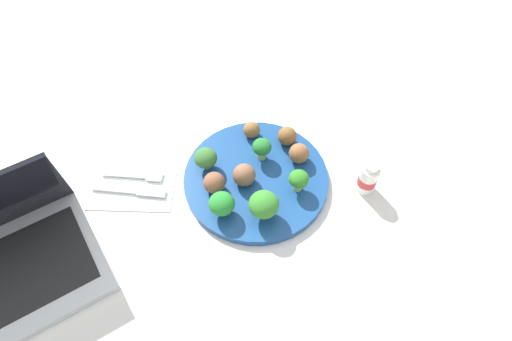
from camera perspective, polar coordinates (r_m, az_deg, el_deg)
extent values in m
plane|color=silver|center=(0.86, 0.00, -1.39)|extent=(4.00, 4.00, 0.00)
cylinder|color=navy|center=(0.86, 0.00, -1.09)|extent=(0.28, 0.28, 0.02)
cylinder|color=#A8D068|center=(0.80, -4.34, -5.16)|extent=(0.01, 0.01, 0.01)
ellipsoid|color=#237B2B|center=(0.78, -4.45, -4.29)|extent=(0.05, 0.05, 0.04)
cylinder|color=#9ABF67|center=(0.87, 0.75, 2.13)|extent=(0.02, 0.02, 0.02)
ellipsoid|color=#236C2A|center=(0.85, 0.77, 3.09)|extent=(0.04, 0.04, 0.03)
cylinder|color=#99B87B|center=(0.86, -6.38, 0.71)|extent=(0.01, 0.01, 0.01)
ellipsoid|color=#32652C|center=(0.85, -6.52, 1.62)|extent=(0.04, 0.04, 0.04)
cylinder|color=#99BC66|center=(0.80, 0.99, -5.45)|extent=(0.01, 0.01, 0.02)
ellipsoid|color=#327929|center=(0.77, 1.02, -4.41)|extent=(0.05, 0.05, 0.04)
cylinder|color=#97CA68|center=(0.83, 5.43, -1.97)|extent=(0.02, 0.02, 0.02)
ellipsoid|color=#2D7921|center=(0.81, 5.55, -1.07)|extent=(0.04, 0.04, 0.03)
sphere|color=brown|center=(0.83, -1.55, -0.59)|extent=(0.04, 0.04, 0.04)
sphere|color=brown|center=(0.90, -0.57, 5.29)|extent=(0.03, 0.03, 0.03)
sphere|color=brown|center=(0.89, 4.05, 4.47)|extent=(0.04, 0.04, 0.04)
sphere|color=brown|center=(0.82, -5.43, -1.58)|extent=(0.04, 0.04, 0.04)
sphere|color=brown|center=(0.86, 5.58, 2.22)|extent=(0.04, 0.04, 0.04)
cube|color=white|center=(0.89, -15.89, -1.68)|extent=(0.18, 0.13, 0.01)
cube|color=silver|center=(0.90, -16.64, -0.48)|extent=(0.09, 0.01, 0.01)
cube|color=silver|center=(0.88, -12.97, -0.75)|extent=(0.03, 0.02, 0.01)
cube|color=white|center=(0.89, -17.85, -2.29)|extent=(0.09, 0.01, 0.01)
cube|color=silver|center=(0.86, -13.38, -2.77)|extent=(0.06, 0.02, 0.01)
cylinder|color=white|center=(0.85, 14.25, -1.05)|extent=(0.04, 0.04, 0.06)
cylinder|color=red|center=(0.86, 14.21, -1.17)|extent=(0.04, 0.04, 0.02)
cylinder|color=silver|center=(0.82, 14.77, 0.42)|extent=(0.03, 0.03, 0.01)
cube|color=silver|center=(0.87, -29.72, -12.42)|extent=(0.39, 0.37, 0.02)
cube|color=black|center=(0.86, -29.97, -12.18)|extent=(0.32, 0.30, 0.00)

